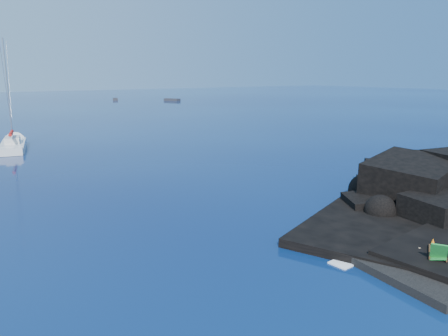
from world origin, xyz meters
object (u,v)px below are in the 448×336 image
(sunbather, at_px, (417,254))
(marker_cone, at_px, (433,244))
(distant_boat_b, at_px, (172,101))
(deck_chair, at_px, (438,248))
(distant_boat_a, at_px, (115,100))
(sailboat, at_px, (14,149))

(sunbather, distance_m, marker_cone, 1.36)
(sunbather, relative_size, distant_boat_b, 0.36)
(marker_cone, bearing_deg, distant_boat_b, 68.30)
(deck_chair, height_order, distant_boat_a, deck_chair)
(sunbather, relative_size, marker_cone, 3.44)
(sailboat, relative_size, distant_boat_b, 2.28)
(sunbather, height_order, marker_cone, marker_cone)
(marker_cone, xyz_separation_m, distant_boat_a, (29.70, 119.08, -0.62))
(sunbather, xyz_separation_m, marker_cone, (1.35, 0.10, 0.09))
(sunbather, relative_size, distant_boat_a, 0.40)
(deck_chair, xyz_separation_m, distant_boat_a, (30.65, 119.86, -0.95))
(deck_chair, distance_m, distant_boat_a, 123.72)
(sailboat, distance_m, sunbather, 42.55)
(deck_chair, bearing_deg, sailboat, 72.05)
(distant_boat_b, bearing_deg, deck_chair, -133.62)
(sailboat, xyz_separation_m, distant_boat_b, (53.08, 64.95, 0.00))
(distant_boat_a, bearing_deg, sunbather, -84.17)
(marker_cone, relative_size, distant_boat_a, 0.12)
(deck_chair, height_order, distant_boat_b, deck_chair)
(deck_chair, xyz_separation_m, distant_boat_b, (43.27, 107.12, -0.95))
(sunbather, xyz_separation_m, distant_boat_a, (31.06, 119.19, -0.53))
(distant_boat_a, distance_m, distant_boat_b, 17.94)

